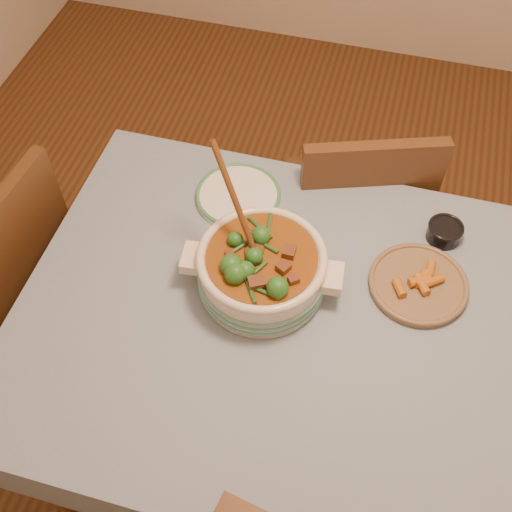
{
  "coord_description": "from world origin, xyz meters",
  "views": [
    {
      "loc": [
        -0.0,
        -0.83,
        2.16
      ],
      "look_at": [
        -0.25,
        0.09,
        0.87
      ],
      "focal_mm": 45.0,
      "sensor_mm": 36.0,
      "label": 1
    }
  ],
  "objects": [
    {
      "name": "floor",
      "position": [
        0.0,
        0.0,
        0.0
      ],
      "size": [
        4.5,
        4.5,
        0.0
      ],
      "primitive_type": "plane",
      "color": "#4C2715",
      "rests_on": "ground"
    },
    {
      "name": "dining_table",
      "position": [
        0.0,
        0.0,
        0.66
      ],
      "size": [
        1.68,
        1.08,
        0.76
      ],
      "color": "brown",
      "rests_on": "floor"
    },
    {
      "name": "stew_casserole",
      "position": [
        -0.24,
        0.08,
        0.84
      ],
      "size": [
        0.42,
        0.35,
        0.39
      ],
      "rotation": [
        0.0,
        0.0,
        0.09
      ],
      "color": "beige",
      "rests_on": "dining_table"
    },
    {
      "name": "white_plate",
      "position": [
        -0.38,
        0.36,
        0.77
      ],
      "size": [
        0.31,
        0.31,
        0.02
      ],
      "rotation": [
        0.0,
        0.0,
        -0.31
      ],
      "color": "white",
      "rests_on": "dining_table"
    },
    {
      "name": "condiment_bowl",
      "position": [
        0.21,
        0.37,
        0.79
      ],
      "size": [
        0.1,
        0.1,
        0.05
      ],
      "rotation": [
        0.0,
        0.0,
        0.11
      ],
      "color": "black",
      "rests_on": "dining_table"
    },
    {
      "name": "fried_plate",
      "position": [
        0.16,
        0.19,
        0.77
      ],
      "size": [
        0.31,
        0.31,
        0.04
      ],
      "rotation": [
        0.0,
        0.0,
        -0.25
      ],
      "color": "#7E6146",
      "rests_on": "dining_table"
    },
    {
      "name": "chair_far",
      "position": [
        -0.05,
        0.63,
        0.51
      ],
      "size": [
        0.54,
        0.54,
        0.91
      ],
      "rotation": [
        0.0,
        0.0,
        3.48
      ],
      "color": "#56321A",
      "rests_on": "floor"
    },
    {
      "name": "chair_left",
      "position": [
        -1.06,
        0.08,
        0.51
      ],
      "size": [
        0.45,
        0.45,
        0.9
      ],
      "rotation": [
        0.0,
        0.0,
        -1.65
      ],
      "color": "#56321A",
      "rests_on": "floor"
    }
  ]
}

